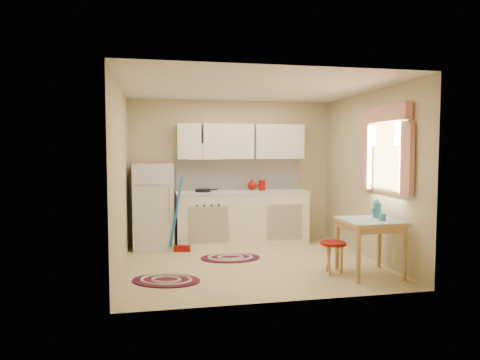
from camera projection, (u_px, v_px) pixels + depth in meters
The scene contains 14 objects.
room_shell at pixel (259, 152), 6.30m from camera, with size 3.64×3.60×2.52m.
fridge at pixel (153, 206), 7.06m from camera, with size 0.65×0.60×1.40m, color silver.
broom at pixel (182, 214), 6.81m from camera, with size 0.28×0.12×1.20m, color blue, non-canonical shape.
base_cabinets at pixel (242, 218), 7.41m from camera, with size 2.25×0.60×0.88m, color white.
countertop at pixel (242, 192), 7.38m from camera, with size 2.27×0.62×0.04m, color silver.
frying_pan at pixel (203, 190), 7.20m from camera, with size 0.26×0.26×0.05m, color black.
red_kettle at pixel (252, 186), 7.41m from camera, with size 0.18×0.16×0.18m, color #850B04, non-canonical shape.
red_canister at pixel (262, 186), 7.44m from camera, with size 0.11×0.11×0.16m, color #850B04.
table at pixel (370, 248), 5.54m from camera, with size 0.72×0.72×0.72m, color tan.
stool at pixel (333, 258), 5.61m from camera, with size 0.34×0.34×0.42m, color #850B04.
coffee_pot at pixel (377, 208), 5.65m from camera, with size 0.14×0.12×0.28m, color teal, non-canonical shape.
mug at pixel (382, 217), 5.44m from camera, with size 0.09×0.09×0.10m, color teal.
rug_center at pixel (230, 258), 6.41m from camera, with size 0.89×0.59×0.02m, color maroon, non-canonical shape.
rug_left at pixel (166, 280), 5.30m from camera, with size 0.86×0.57×0.02m, color maroon, non-canonical shape.
Camera 1 is at (-1.33, -5.91, 1.62)m, focal length 32.00 mm.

